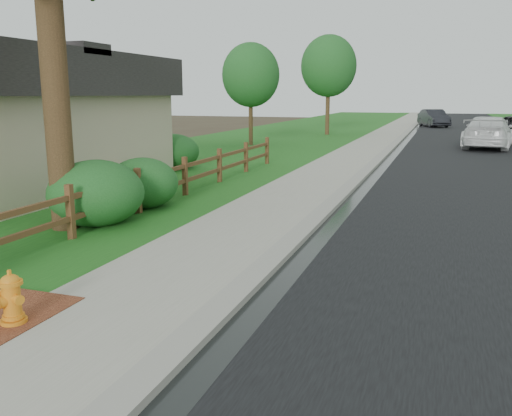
% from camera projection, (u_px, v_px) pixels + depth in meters
% --- Properties ---
extents(ground, '(120.00, 120.00, 0.00)m').
position_uv_depth(ground, '(173.00, 326.00, 6.53)').
color(ground, '#3C2F21').
extents(road, '(8.00, 90.00, 0.02)m').
position_uv_depth(road, '(470.00, 135.00, 37.43)').
color(road, black).
rests_on(road, ground).
extents(curb, '(0.40, 90.00, 0.12)m').
position_uv_depth(curb, '(407.00, 133.00, 38.76)').
color(curb, gray).
rests_on(curb, ground).
extents(wet_gutter, '(0.50, 90.00, 0.00)m').
position_uv_depth(wet_gutter, '(412.00, 133.00, 38.66)').
color(wet_gutter, black).
rests_on(wet_gutter, road).
extents(sidewalk, '(2.20, 90.00, 0.10)m').
position_uv_depth(sidewalk, '(388.00, 132.00, 39.18)').
color(sidewalk, gray).
rests_on(sidewalk, ground).
extents(grass_strip, '(1.60, 90.00, 0.06)m').
position_uv_depth(grass_strip, '(362.00, 132.00, 39.79)').
color(grass_strip, '#195317').
rests_on(grass_strip, ground).
extents(lawn_near, '(9.00, 90.00, 0.04)m').
position_uv_depth(lawn_near, '(294.00, 131.00, 41.46)').
color(lawn_near, '#195317').
rests_on(lawn_near, ground).
extents(ranch_fence, '(0.12, 16.92, 1.10)m').
position_uv_depth(ranch_fence, '(163.00, 181.00, 13.47)').
color(ranch_fence, '#4D3119').
rests_on(ranch_fence, ground).
extents(fire_hydrant, '(0.43, 0.35, 0.65)m').
position_uv_depth(fire_hydrant, '(11.00, 299.00, 6.30)').
color(fire_hydrant, orange).
rests_on(fire_hydrant, sidewalk).
extents(white_suv, '(2.98, 5.83, 1.62)m').
position_uv_depth(white_suv, '(488.00, 132.00, 27.89)').
color(white_suv, white).
rests_on(white_suv, road).
extents(dark_car_far, '(2.95, 4.73, 1.47)m').
position_uv_depth(dark_car_far, '(434.00, 118.00, 46.45)').
color(dark_car_far, black).
rests_on(dark_car_far, road).
extents(boulder, '(1.24, 1.03, 0.72)m').
position_uv_depth(boulder, '(114.00, 178.00, 15.61)').
color(boulder, brown).
rests_on(boulder, ground).
extents(shrub_b, '(2.42, 2.42, 1.40)m').
position_uv_depth(shrub_b, '(96.00, 193.00, 11.37)').
color(shrub_b, '#1C4F1C').
rests_on(shrub_b, ground).
extents(shrub_c, '(1.76, 1.76, 1.25)m').
position_uv_depth(shrub_c, '(143.00, 183.00, 13.12)').
color(shrub_c, '#1C4F1C').
rests_on(shrub_c, ground).
extents(shrub_d, '(2.53, 2.53, 1.32)m').
position_uv_depth(shrub_d, '(173.00, 152.00, 20.00)').
color(shrub_d, '#1C4F1C').
rests_on(shrub_d, ground).
extents(tree_near_left, '(3.07, 3.07, 5.44)m').
position_uv_depth(tree_near_left, '(251.00, 75.00, 28.75)').
color(tree_near_left, '#352615').
rests_on(tree_near_left, ground).
extents(tree_mid_left, '(3.73, 3.73, 6.66)m').
position_uv_depth(tree_mid_left, '(329.00, 66.00, 36.30)').
color(tree_mid_left, '#352615').
rests_on(tree_mid_left, ground).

